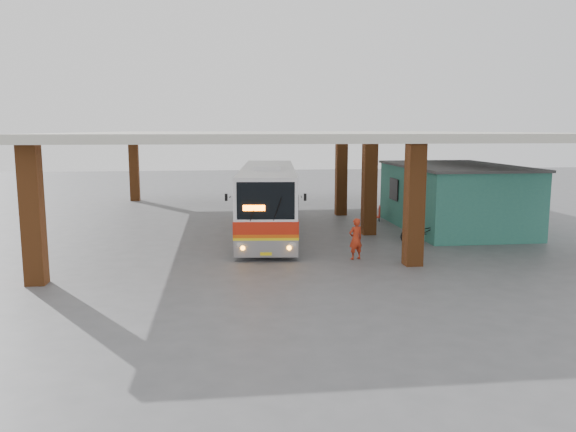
# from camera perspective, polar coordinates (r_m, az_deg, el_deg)

# --- Properties ---
(ground) EXTENTS (90.00, 90.00, 0.00)m
(ground) POSITION_cam_1_polar(r_m,az_deg,el_deg) (22.67, 2.78, -3.41)
(ground) COLOR #515154
(ground) RESTS_ON ground
(brick_columns) EXTENTS (20.10, 21.60, 4.35)m
(brick_columns) POSITION_cam_1_polar(r_m,az_deg,el_deg) (27.46, 4.00, 3.31)
(brick_columns) COLOR brown
(brick_columns) RESTS_ON ground
(canopy_roof) EXTENTS (21.00, 23.00, 0.30)m
(canopy_roof) POSITION_cam_1_polar(r_m,az_deg,el_deg) (28.66, 1.63, 8.21)
(canopy_roof) COLOR beige
(canopy_roof) RESTS_ON brick_columns
(shop_building) EXTENTS (5.20, 8.20, 3.11)m
(shop_building) POSITION_cam_1_polar(r_m,az_deg,el_deg) (28.37, 16.50, 1.90)
(shop_building) COLOR #2E7567
(shop_building) RESTS_ON ground
(coach_bus) EXTENTS (3.50, 11.47, 3.29)m
(coach_bus) POSITION_cam_1_polar(r_m,az_deg,el_deg) (25.67, -2.03, 1.73)
(coach_bus) COLOR white
(coach_bus) RESTS_ON ground
(motorcycle) EXTENTS (1.97, 0.80, 1.01)m
(motorcycle) POSITION_cam_1_polar(r_m,az_deg,el_deg) (24.31, 13.56, -1.60)
(motorcycle) COLOR black
(motorcycle) RESTS_ON ground
(pedestrian) EXTENTS (0.65, 0.54, 1.54)m
(pedestrian) POSITION_cam_1_polar(r_m,az_deg,el_deg) (20.97, 6.89, -2.32)
(pedestrian) COLOR red
(pedestrian) RESTS_ON ground
(red_chair) EXTENTS (0.50, 0.50, 0.82)m
(red_chair) POSITION_cam_1_polar(r_m,az_deg,el_deg) (29.82, 9.10, 0.18)
(red_chair) COLOR red
(red_chair) RESTS_ON ground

